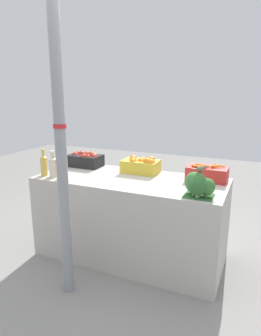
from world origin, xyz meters
TOP-DOWN VIEW (x-y plane):
  - ground_plane at (0.00, 0.00)m, footprint 10.00×10.00m
  - market_table at (0.00, 0.00)m, footprint 1.77×0.76m
  - support_pole at (-0.25, -0.70)m, footprint 0.10×0.10m
  - apple_crate at (-0.64, 0.23)m, footprint 0.36×0.22m
  - orange_crate at (0.02, 0.23)m, footprint 0.36×0.22m
  - carrot_crate at (0.67, 0.23)m, footprint 0.36×0.23m
  - broccoli_pile at (0.68, -0.25)m, footprint 0.24×0.22m
  - juice_bottle_golden at (-0.81, -0.24)m, footprint 0.06×0.06m
  - juice_bottle_cloudy at (-0.70, -0.24)m, footprint 0.08×0.08m
  - juice_bottle_amber at (-0.58, -0.24)m, footprint 0.07×0.07m
  - sparrow_bird at (0.69, -0.24)m, footprint 0.11×0.10m

SIDE VIEW (x-z plane):
  - ground_plane at x=0.00m, z-range 0.00..0.00m
  - market_table at x=0.00m, z-range 0.00..0.80m
  - carrot_crate at x=0.67m, z-range 0.79..0.95m
  - apple_crate at x=-0.64m, z-range 0.80..0.96m
  - orange_crate at x=0.02m, z-range 0.80..0.96m
  - broccoli_pile at x=0.68m, z-range 0.80..0.99m
  - juice_bottle_cloudy at x=-0.70m, z-range 0.78..1.03m
  - juice_bottle_golden at x=-0.81m, z-range 0.78..1.04m
  - juice_bottle_amber at x=-0.58m, z-range 0.78..1.07m
  - sparrow_bird at x=0.69m, z-range 1.00..1.05m
  - support_pole at x=-0.25m, z-range 0.00..2.60m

